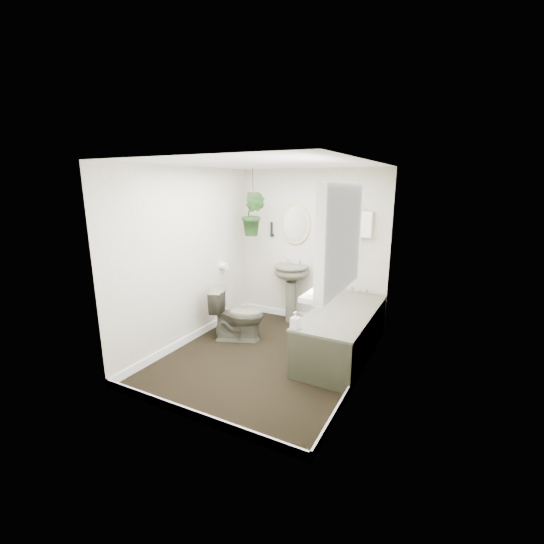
% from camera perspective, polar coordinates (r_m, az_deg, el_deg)
% --- Properties ---
extents(floor, '(2.30, 2.80, 0.02)m').
position_cam_1_polar(floor, '(4.63, -0.89, -13.25)').
color(floor, black).
rests_on(floor, ground).
extents(ceiling, '(2.30, 2.80, 0.02)m').
position_cam_1_polar(ceiling, '(4.13, -1.01, 16.78)').
color(ceiling, white).
rests_on(ceiling, ground).
extents(wall_back, '(2.30, 0.02, 2.30)m').
position_cam_1_polar(wall_back, '(5.49, 6.13, 3.80)').
color(wall_back, silver).
rests_on(wall_back, ground).
extents(wall_front, '(2.30, 0.02, 2.30)m').
position_cam_1_polar(wall_front, '(3.11, -13.50, -4.28)').
color(wall_front, silver).
rests_on(wall_front, ground).
extents(wall_left, '(0.02, 2.80, 2.30)m').
position_cam_1_polar(wall_left, '(4.88, -13.00, 2.28)').
color(wall_left, silver).
rests_on(wall_left, ground).
extents(wall_right, '(0.02, 2.80, 2.30)m').
position_cam_1_polar(wall_right, '(3.83, 14.49, -0.94)').
color(wall_right, silver).
rests_on(wall_right, ground).
extents(skirting, '(2.30, 2.80, 0.10)m').
position_cam_1_polar(skirting, '(4.60, -0.89, -12.59)').
color(skirting, white).
rests_on(skirting, floor).
extents(bathtub, '(0.72, 1.72, 0.58)m').
position_cam_1_polar(bathtub, '(4.65, 10.95, -9.32)').
color(bathtub, '#535242').
rests_on(bathtub, floor).
extents(bath_screen, '(0.04, 0.72, 1.40)m').
position_cam_1_polar(bath_screen, '(4.92, 9.46, 4.07)').
color(bath_screen, silver).
rests_on(bath_screen, bathtub).
extents(shower_box, '(0.20, 0.10, 0.35)m').
position_cam_1_polar(shower_box, '(5.13, 14.36, 7.27)').
color(shower_box, white).
rests_on(shower_box, wall_back).
extents(oval_mirror, '(0.46, 0.03, 0.62)m').
position_cam_1_polar(oval_mirror, '(5.49, 3.71, 7.55)').
color(oval_mirror, tan).
rests_on(oval_mirror, wall_back).
extents(wall_sconce, '(0.04, 0.04, 0.22)m').
position_cam_1_polar(wall_sconce, '(5.67, -0.07, 6.75)').
color(wall_sconce, black).
rests_on(wall_sconce, wall_back).
extents(toilet_roll_holder, '(0.11, 0.11, 0.11)m').
position_cam_1_polar(toilet_roll_holder, '(5.43, -7.61, 0.97)').
color(toilet_roll_holder, white).
rests_on(toilet_roll_holder, wall_left).
extents(window_recess, '(0.08, 1.00, 0.90)m').
position_cam_1_polar(window_recess, '(3.08, 10.72, 5.26)').
color(window_recess, white).
rests_on(window_recess, wall_right).
extents(window_sill, '(0.18, 1.00, 0.04)m').
position_cam_1_polar(window_sill, '(3.19, 9.19, -2.11)').
color(window_sill, white).
rests_on(window_sill, wall_right).
extents(window_blinds, '(0.01, 0.86, 0.76)m').
position_cam_1_polar(window_blinds, '(3.10, 9.93, 5.33)').
color(window_blinds, white).
rests_on(window_blinds, wall_right).
extents(toilet, '(0.81, 0.64, 0.73)m').
position_cam_1_polar(toilet, '(4.99, -5.42, -6.57)').
color(toilet, '#535242').
rests_on(toilet, floor).
extents(pedestal_sink, '(0.61, 0.55, 0.89)m').
position_cam_1_polar(pedestal_sink, '(5.59, 3.00, -3.39)').
color(pedestal_sink, '#535242').
rests_on(pedestal_sink, floor).
extents(sill_plant, '(0.22, 0.20, 0.23)m').
position_cam_1_polar(sill_plant, '(3.30, 9.21, 0.81)').
color(sill_plant, black).
rests_on(sill_plant, window_sill).
extents(hanging_plant, '(0.38, 0.32, 0.63)m').
position_cam_1_polar(hanging_plant, '(5.33, -2.96, 9.04)').
color(hanging_plant, black).
rests_on(hanging_plant, ceiling).
extents(soap_bottle, '(0.10, 0.10, 0.19)m').
position_cam_1_polar(soap_bottle, '(3.90, 3.67, -7.56)').
color(soap_bottle, black).
rests_on(soap_bottle, bathtub).
extents(hanging_pot, '(0.16, 0.16, 0.12)m').
position_cam_1_polar(hanging_pot, '(5.31, -3.00, 11.77)').
color(hanging_pot, '#3D3229').
rests_on(hanging_pot, ceiling).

